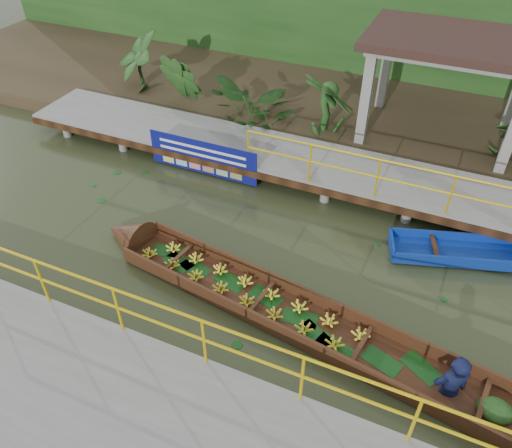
% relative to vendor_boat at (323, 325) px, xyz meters
% --- Properties ---
extents(ground, '(80.00, 80.00, 0.00)m').
position_rel_vendor_boat_xyz_m(ground, '(-2.21, 1.26, -0.24)').
color(ground, '#2C341A').
rests_on(ground, ground).
extents(land_strip, '(30.00, 8.00, 0.45)m').
position_rel_vendor_boat_xyz_m(land_strip, '(-2.21, 8.76, -0.01)').
color(land_strip, '#34271A').
rests_on(land_strip, ground).
extents(far_dock, '(16.00, 2.06, 1.66)m').
position_rel_vendor_boat_xyz_m(far_dock, '(-2.20, 4.69, 0.24)').
color(far_dock, slate).
rests_on(far_dock, ground).
extents(near_dock, '(18.00, 2.40, 1.73)m').
position_rel_vendor_boat_xyz_m(near_dock, '(-1.21, -2.93, 0.07)').
color(near_dock, slate).
rests_on(near_dock, ground).
extents(pavilion, '(4.40, 3.00, 3.00)m').
position_rel_vendor_boat_xyz_m(pavilion, '(0.79, 7.56, 2.58)').
color(pavilion, slate).
rests_on(pavilion, ground).
extents(foliage_backdrop, '(30.00, 0.80, 4.00)m').
position_rel_vendor_boat_xyz_m(foliage_backdrop, '(-2.21, 11.26, 1.76)').
color(foliage_backdrop, '#183D13').
rests_on(foliage_backdrop, ground).
extents(vendor_boat, '(10.30, 2.55, 2.18)m').
position_rel_vendor_boat_xyz_m(vendor_boat, '(0.00, 0.00, 0.00)').
color(vendor_boat, '#371C0F').
rests_on(vendor_boat, ground).
extents(moored_blue_boat, '(3.29, 1.72, 0.76)m').
position_rel_vendor_boat_xyz_m(moored_blue_boat, '(2.71, 3.38, -0.10)').
color(moored_blue_boat, navy).
rests_on(moored_blue_boat, ground).
extents(blue_banner, '(3.07, 0.04, 0.96)m').
position_rel_vendor_boat_xyz_m(blue_banner, '(-4.49, 3.74, 0.32)').
color(blue_banner, navy).
rests_on(blue_banner, ground).
extents(tropical_plants, '(14.19, 1.19, 1.49)m').
position_rel_vendor_boat_xyz_m(tropical_plants, '(-2.32, 6.56, 0.96)').
color(tropical_plants, '#183D13').
rests_on(tropical_plants, ground).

